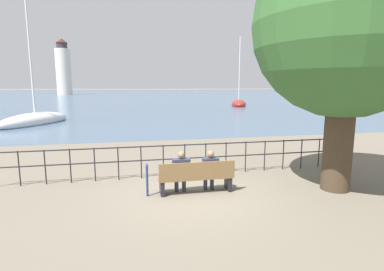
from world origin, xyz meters
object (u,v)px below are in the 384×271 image
at_px(seated_person_left, 181,170).
at_px(seated_person_right, 210,169).
at_px(harbor_lighthouse, 63,69).
at_px(closed_umbrella, 147,178).
at_px(sailboat_1, 239,104).
at_px(park_bench, 196,177).
at_px(sailboat_0, 35,120).
at_px(shade_tree, 348,25).

bearing_deg(seated_person_left, seated_person_right, 0.16).
bearing_deg(harbor_lighthouse, closed_umbrella, -78.42).
bearing_deg(harbor_lighthouse, sailboat_1, -62.58).
height_order(park_bench, sailboat_0, sailboat_0).
distance_m(park_bench, sailboat_1, 38.11).
relative_size(seated_person_left, sailboat_0, 0.10).
height_order(shade_tree, seated_person_right, shade_tree).
distance_m(shade_tree, seated_person_right, 5.21).
height_order(park_bench, closed_umbrella, closed_umbrella).
relative_size(park_bench, seated_person_left, 1.76).
relative_size(sailboat_1, harbor_lighthouse, 0.53).
relative_size(seated_person_left, sailboat_1, 0.11).
distance_m(seated_person_right, closed_umbrella, 1.74).
distance_m(seated_person_left, sailboat_0, 19.41).
height_order(shade_tree, sailboat_0, sailboat_0).
xyz_separation_m(shade_tree, park_bench, (-3.91, 0.53, -4.01)).
relative_size(seated_person_left, closed_umbrella, 1.29).
bearing_deg(sailboat_0, harbor_lighthouse, 123.95).
relative_size(closed_umbrella, sailboat_0, 0.08).
distance_m(sailboat_0, harbor_lighthouse, 93.15).
xyz_separation_m(closed_umbrella, harbor_lighthouse, (-22.35, 109.06, 8.69)).
relative_size(closed_umbrella, harbor_lighthouse, 0.05).
distance_m(closed_umbrella, sailboat_1, 38.60).
relative_size(seated_person_left, harbor_lighthouse, 0.06).
relative_size(sailboat_0, harbor_lighthouse, 0.60).
bearing_deg(harbor_lighthouse, seated_person_right, -77.55).
bearing_deg(sailboat_0, park_bench, -38.72).
xyz_separation_m(park_bench, seated_person_left, (-0.41, 0.08, 0.21)).
bearing_deg(shade_tree, harbor_lighthouse, 104.12).
relative_size(shade_tree, sailboat_1, 0.66).
bearing_deg(seated_person_left, sailboat_1, 66.71).
bearing_deg(sailboat_1, seated_person_left, -95.93).
bearing_deg(sailboat_0, sailboat_1, 61.53).
bearing_deg(harbor_lighthouse, shade_tree, -75.88).
distance_m(closed_umbrella, sailboat_0, 19.06).
xyz_separation_m(closed_umbrella, sailboat_0, (-7.47, 17.54, -0.18)).
height_order(shade_tree, sailboat_1, sailboat_1).
relative_size(park_bench, harbor_lighthouse, 0.10).
height_order(seated_person_right, harbor_lighthouse, harbor_lighthouse).
bearing_deg(closed_umbrella, seated_person_left, 2.14).
height_order(seated_person_left, closed_umbrella, seated_person_left).
relative_size(shade_tree, seated_person_right, 6.04).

